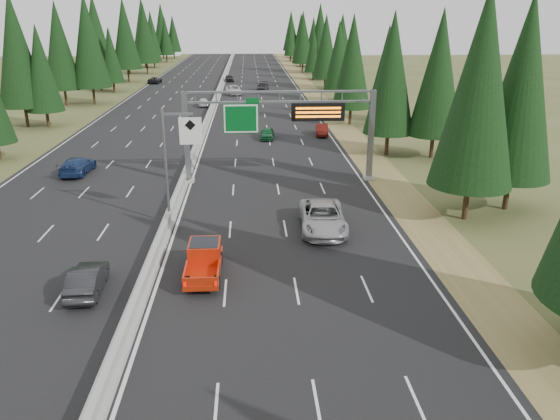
{
  "coord_description": "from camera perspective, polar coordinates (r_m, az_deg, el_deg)",
  "views": [
    {
      "loc": [
        5.67,
        -11.07,
        13.71
      ],
      "look_at": [
        7.45,
        20.0,
        2.65
      ],
      "focal_mm": 35.0,
      "sensor_mm": 36.0,
      "label": 1
    }
  ],
  "objects": [
    {
      "name": "car_ahead_dkgrey",
      "position": [
        108.15,
        -1.79,
        12.74
      ],
      "size": [
        2.54,
        5.71,
        1.63
      ],
      "primitive_type": "imported",
      "rotation": [
        0.0,
        0.0,
        -0.05
      ],
      "color": "black",
      "rests_on": "road"
    },
    {
      "name": "car_onc_blue",
      "position": [
        53.42,
        -20.42,
        4.38
      ],
      "size": [
        2.43,
        5.38,
        1.53
      ],
      "primitive_type": "imported",
      "rotation": [
        0.0,
        0.0,
        3.09
      ],
      "color": "navy",
      "rests_on": "road"
    },
    {
      "name": "car_onc_near",
      "position": [
        30.33,
        -19.52,
        -6.85
      ],
      "size": [
        1.8,
        4.45,
        1.44
      ],
      "primitive_type": "imported",
      "rotation": [
        0.0,
        0.0,
        3.21
      ],
      "color": "black",
      "rests_on": "road"
    },
    {
      "name": "road",
      "position": [
        92.27,
        -6.89,
        10.9
      ],
      "size": [
        32.0,
        260.0,
        0.08
      ],
      "primitive_type": "cube",
      "color": "black",
      "rests_on": "ground"
    },
    {
      "name": "sign_gantry",
      "position": [
        46.84,
        0.76,
        9.17
      ],
      "size": [
        16.75,
        0.98,
        7.8
      ],
      "color": "slate",
      "rests_on": "road"
    },
    {
      "name": "tree_row_left",
      "position": [
        87.13,
        -22.84,
        15.26
      ],
      "size": [
        11.83,
        236.16,
        18.82
      ],
      "color": "black",
      "rests_on": "ground"
    },
    {
      "name": "tree_row_right",
      "position": [
        75.82,
        9.85,
        15.56
      ],
      "size": [
        11.22,
        236.98,
        18.96
      ],
      "color": "black",
      "rests_on": "ground"
    },
    {
      "name": "car_ahead_dkred",
      "position": [
        67.0,
        4.41,
        8.35
      ],
      "size": [
        1.8,
        4.2,
        1.35
      ],
      "primitive_type": "imported",
      "rotation": [
        0.0,
        0.0,
        -0.09
      ],
      "color": "#53110B",
      "rests_on": "road"
    },
    {
      "name": "car_ahead_far",
      "position": [
        125.3,
        -5.32,
        13.56
      ],
      "size": [
        2.15,
        4.42,
        1.45
      ],
      "primitive_type": "imported",
      "rotation": [
        0.0,
        0.0,
        0.1
      ],
      "color": "black",
      "rests_on": "road"
    },
    {
      "name": "hov_sign_pole",
      "position": [
        37.49,
        -11.02,
        5.33
      ],
      "size": [
        2.8,
        0.5,
        8.0
      ],
      "color": "slate",
      "rests_on": "road"
    },
    {
      "name": "median_barrier",
      "position": [
        92.21,
        -6.9,
        11.13
      ],
      "size": [
        0.7,
        260.0,
        0.85
      ],
      "color": "gray",
      "rests_on": "road"
    },
    {
      "name": "car_onc_white",
      "position": [
        90.21,
        -8.01,
        11.11
      ],
      "size": [
        1.94,
        4.09,
        1.35
      ],
      "primitive_type": "imported",
      "rotation": [
        0.0,
        0.0,
        3.23
      ],
      "color": "silver",
      "rests_on": "road"
    },
    {
      "name": "shoulder_right",
      "position": [
        92.89,
        4.34,
        11.03
      ],
      "size": [
        3.6,
        260.0,
        0.06
      ],
      "primitive_type": "cube",
      "color": "olive",
      "rests_on": "ground"
    },
    {
      "name": "car_ahead_green",
      "position": [
        64.88,
        -1.35,
        8.01
      ],
      "size": [
        1.83,
        3.93,
        1.3
      ],
      "primitive_type": "imported",
      "rotation": [
        0.0,
        0.0,
        -0.08
      ],
      "color": "#135429",
      "rests_on": "road"
    },
    {
      "name": "car_ahead_white",
      "position": [
        103.71,
        -4.88,
        12.38
      ],
      "size": [
        3.2,
        6.0,
        1.61
      ],
      "primitive_type": "imported",
      "rotation": [
        0.0,
        0.0,
        0.1
      ],
      "color": "silver",
      "rests_on": "road"
    },
    {
      "name": "shoulder_left",
      "position": [
        95.04,
        -17.84,
        10.36
      ],
      "size": [
        3.6,
        260.0,
        0.06
      ],
      "primitive_type": "cube",
      "color": "#435025",
      "rests_on": "ground"
    },
    {
      "name": "red_pickup",
      "position": [
        30.91,
        -7.91,
        -4.9
      ],
      "size": [
        1.85,
        5.17,
        1.68
      ],
      "color": "black",
      "rests_on": "road"
    },
    {
      "name": "silver_minivan",
      "position": [
        36.78,
        4.47,
        -0.76
      ],
      "size": [
        3.24,
        6.57,
        1.79
      ],
      "primitive_type": "imported",
      "rotation": [
        0.0,
        0.0,
        -0.04
      ],
      "color": "#A4A3A8",
      "rests_on": "road"
    },
    {
      "name": "car_onc_far",
      "position": [
        124.28,
        -12.94,
        13.1
      ],
      "size": [
        2.62,
        5.06,
        1.36
      ],
      "primitive_type": "imported",
      "rotation": [
        0.0,
        0.0,
        3.07
      ],
      "color": "black",
      "rests_on": "road"
    }
  ]
}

